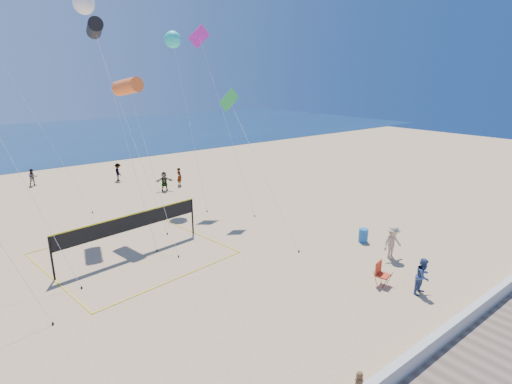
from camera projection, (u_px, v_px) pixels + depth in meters
ground at (308, 343)px, 14.44m from camera, size 120.00×120.00×0.00m
ocean at (17, 140)px, 61.13m from camera, size 140.00×50.00×0.03m
seawall at (379, 384)px, 12.10m from camera, size 32.00×0.30×0.60m
toddler at (359, 383)px, 11.24m from camera, size 0.40×0.29×0.75m
bystander_a at (423, 276)px, 17.57m from camera, size 0.87×0.70×1.67m
bystander_b at (392, 242)px, 20.97m from camera, size 1.27×0.86×1.82m
far_person_1 at (164, 181)px, 33.69m from camera, size 1.57×0.99×1.61m
far_person_2 at (179, 177)px, 35.26m from camera, size 0.42×0.61×1.61m
far_person_3 at (33, 177)px, 35.19m from camera, size 0.75×0.60×1.51m
far_person_4 at (118, 172)px, 36.93m from camera, size 0.67×1.09×1.63m
camp_chair at (381, 272)px, 18.38m from camera, size 0.71×0.84×1.25m
trash_barrel at (363, 235)px, 23.24m from camera, size 0.53×0.53×0.80m
volleyball_net at (131, 227)px, 21.40m from camera, size 9.42×9.30×2.24m
kite_1 at (95, 28)px, 23.90m from camera, size 1.31×8.01×12.67m
kite_2 at (128, 87)px, 23.42m from camera, size 1.30×6.95×9.32m
kite_4 at (233, 108)px, 26.01m from camera, size 1.79×8.02×8.61m
kite_5 at (202, 47)px, 28.72m from camera, size 1.72×6.41×12.96m
kite_6 at (84, 4)px, 26.90m from camera, size 1.86×10.02×14.76m
kite_7 at (173, 40)px, 29.07m from camera, size 1.62×5.59×12.52m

